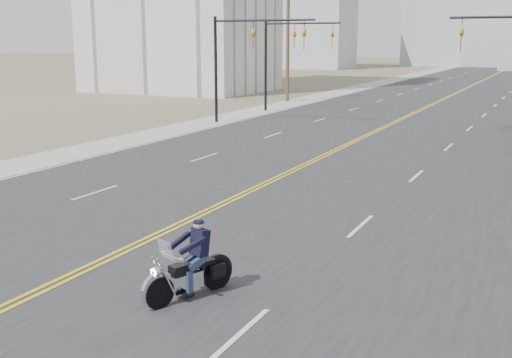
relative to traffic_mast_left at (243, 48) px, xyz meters
name	(u,v)px	position (x,y,z in m)	size (l,w,h in m)	color
road	(464,89)	(8.98, 38.00, -4.93)	(20.00, 200.00, 0.01)	#303033
sidewalk_left	(365,86)	(-2.52, 38.00, -4.93)	(3.00, 200.00, 0.01)	#A5A5A0
traffic_mast_left	(243,48)	(0.00, 0.00, 0.00)	(7.10, 0.26, 7.00)	black
traffic_mast_far	(286,48)	(-0.33, 8.00, -0.06)	(6.10, 0.26, 7.00)	black
utility_pole_left	(288,40)	(-3.52, 16.00, 0.54)	(2.20, 0.30, 10.50)	brown
haze_bldg_a	(315,11)	(-26.02, 83.00, 6.06)	(14.00, 12.00, 22.00)	#B7BCC6
haze_bldg_d	(457,4)	(-3.02, 108.00, 8.06)	(20.00, 15.00, 26.00)	#ADB2B7
haze_bldg_f	(275,28)	(-41.02, 98.00, 3.06)	(12.00, 12.00, 16.00)	#ADB2B7
motorcyclist	(188,260)	(12.17, -26.87, -4.07)	(0.95, 2.22, 1.73)	black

